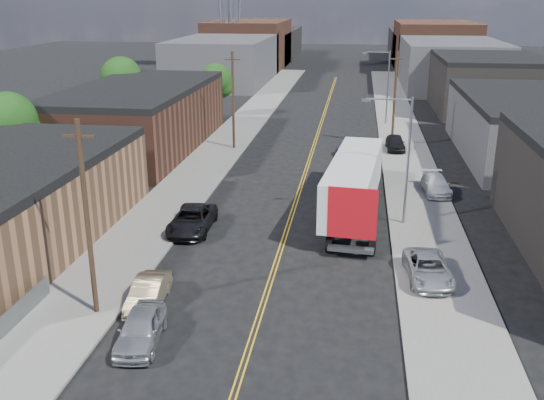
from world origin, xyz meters
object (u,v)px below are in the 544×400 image
(car_left_c, at_px, (192,220))
(car_right_lot_b, at_px, (436,184))
(car_right_lot_c, at_px, (395,143))
(semi_truck, at_px, (354,178))
(car_ahead_truck, at_px, (352,153))
(car_left_b, at_px, (148,293))
(car_left_a, at_px, (141,328))
(car_right_lot_a, at_px, (428,268))

(car_left_c, bearing_deg, car_right_lot_b, 29.65)
(car_right_lot_b, height_order, car_right_lot_c, car_right_lot_c)
(semi_truck, distance_m, car_right_lot_c, 19.74)
(car_left_c, bearing_deg, car_ahead_truck, 61.11)
(car_right_lot_c, bearing_deg, car_right_lot_b, -82.34)
(car_right_lot_b, xyz_separation_m, car_right_lot_c, (-2.53, 14.13, 0.07))
(car_left_b, distance_m, car_right_lot_b, 26.97)
(car_left_b, relative_size, car_right_lot_c, 0.95)
(car_right_lot_c, bearing_deg, car_left_a, -111.66)
(car_left_b, height_order, car_left_c, car_left_c)
(semi_truck, height_order, car_left_b, semi_truck)
(car_right_lot_a, bearing_deg, car_left_b, -166.53)
(car_right_lot_b, bearing_deg, car_ahead_truck, 121.50)
(semi_truck, bearing_deg, car_left_c, -147.97)
(semi_truck, bearing_deg, car_left_b, -117.33)
(car_right_lot_a, height_order, car_ahead_truck, car_right_lot_a)
(car_right_lot_b, distance_m, car_right_lot_c, 14.35)
(semi_truck, relative_size, car_left_b, 4.09)
(car_left_b, distance_m, car_right_lot_c, 37.98)
(car_left_a, height_order, car_right_lot_b, car_left_a)
(semi_truck, xyz_separation_m, car_left_a, (-9.41, -19.50, -1.81))
(car_left_a, bearing_deg, car_ahead_truck, 69.03)
(car_right_lot_a, relative_size, car_ahead_truck, 0.91)
(car_right_lot_b, bearing_deg, semi_truck, -146.10)
(car_left_b, bearing_deg, car_right_lot_b, 48.15)
(car_left_a, bearing_deg, car_left_b, 97.76)
(semi_truck, relative_size, car_right_lot_b, 3.66)
(car_right_lot_a, xyz_separation_m, car_right_lot_b, (2.24, 16.29, -0.00))
(car_left_b, bearing_deg, car_ahead_truck, 68.93)
(car_left_c, distance_m, car_right_lot_c, 28.76)
(semi_truck, bearing_deg, car_ahead_truck, 96.80)
(car_right_lot_b, bearing_deg, car_right_lot_a, -101.75)
(car_left_b, xyz_separation_m, car_ahead_truck, (9.98, 30.74, 0.05))
(car_left_c, height_order, car_right_lot_c, car_right_lot_c)
(car_left_b, bearing_deg, semi_truck, 54.02)
(car_left_a, xyz_separation_m, car_right_lot_c, (13.47, 38.74, 0.14))
(car_right_lot_b, bearing_deg, car_left_b, -132.68)
(car_left_b, distance_m, car_ahead_truck, 32.32)
(semi_truck, relative_size, car_right_lot_a, 3.50)
(car_left_a, xyz_separation_m, car_left_b, (-0.89, 3.59, -0.07))
(car_left_a, height_order, car_left_b, car_left_a)
(semi_truck, height_order, car_right_lot_b, semi_truck)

